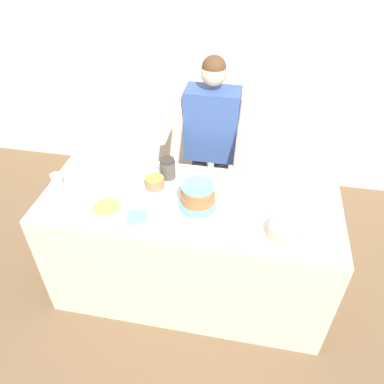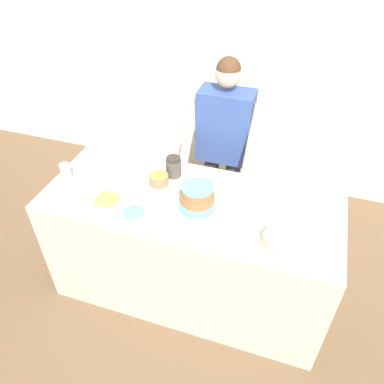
% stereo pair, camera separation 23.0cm
% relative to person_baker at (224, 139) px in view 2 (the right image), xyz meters
% --- Properties ---
extents(ground_plane, '(14.00, 14.00, 0.00)m').
position_rel_person_baker_xyz_m(ground_plane, '(-0.03, -1.15, -0.94)').
color(ground_plane, brown).
extents(wall_back, '(10.00, 0.05, 2.60)m').
position_rel_person_baker_xyz_m(wall_back, '(-0.03, 0.84, 0.36)').
color(wall_back, silver).
rests_on(wall_back, ground_plane).
extents(counter, '(1.93, 0.78, 0.91)m').
position_rel_person_baker_xyz_m(counter, '(-0.03, -0.76, -0.48)').
color(counter, beige).
rests_on(counter, ground_plane).
extents(person_baker, '(0.56, 0.45, 1.58)m').
position_rel_person_baker_xyz_m(person_baker, '(0.00, 0.00, 0.00)').
color(person_baker, '#2D2D38').
rests_on(person_baker, ground_plane).
extents(cake, '(0.32, 0.32, 0.18)m').
position_rel_person_baker_xyz_m(cake, '(0.04, -0.82, 0.05)').
color(cake, silver).
rests_on(cake, counter).
extents(frosting_bowl_olive, '(0.19, 0.19, 0.18)m').
position_rel_person_baker_xyz_m(frosting_bowl_olive, '(-0.49, -0.99, 0.01)').
color(frosting_bowl_olive, silver).
rests_on(frosting_bowl_olive, counter).
extents(frosting_bowl_pink, '(0.19, 0.19, 0.16)m').
position_rel_person_baker_xyz_m(frosting_bowl_pink, '(0.57, -0.97, 0.01)').
color(frosting_bowl_pink, beige).
rests_on(frosting_bowl_pink, counter).
extents(frosting_bowl_orange, '(0.13, 0.13, 0.07)m').
position_rel_person_baker_xyz_m(frosting_bowl_orange, '(-0.28, -0.66, 0.01)').
color(frosting_bowl_orange, '#936B4C').
rests_on(frosting_bowl_orange, counter).
extents(frosting_bowl_blue, '(0.16, 0.16, 0.19)m').
position_rel_person_baker_xyz_m(frosting_bowl_blue, '(-0.29, -1.03, 0.00)').
color(frosting_bowl_blue, white).
rests_on(frosting_bowl_blue, counter).
extents(drinking_glass, '(0.07, 0.07, 0.12)m').
position_rel_person_baker_xyz_m(drinking_glass, '(-0.90, -0.81, 0.03)').
color(drinking_glass, silver).
rests_on(drinking_glass, counter).
extents(ceramic_plate, '(0.27, 0.27, 0.01)m').
position_rel_person_baker_xyz_m(ceramic_plate, '(-0.70, -0.74, -0.02)').
color(ceramic_plate, white).
rests_on(ceramic_plate, counter).
extents(stoneware_jar, '(0.10, 0.10, 0.15)m').
position_rel_person_baker_xyz_m(stoneware_jar, '(-0.22, -0.54, 0.05)').
color(stoneware_jar, '#4C4742').
rests_on(stoneware_jar, counter).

